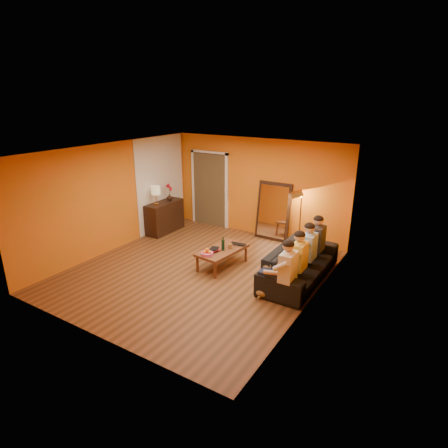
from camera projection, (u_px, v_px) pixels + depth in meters
The scene contains 27 objects.
room_shell at pixel (207, 210), 8.03m from camera, with size 5.00×5.50×2.60m.
white_accent at pixel (161, 184), 10.38m from camera, with size 0.02×1.90×2.58m, color white.
doorway_recess at pixel (212, 189), 10.84m from camera, with size 1.06×0.30×2.10m, color #3F2D19.
door_jamb_left at pixel (194, 187), 11.03m from camera, with size 0.08×0.06×2.20m, color white.
door_jamb_right at pixel (227, 192), 10.46m from camera, with size 0.08×0.06×2.20m, color white.
door_header at pixel (209, 152), 10.39m from camera, with size 1.22×0.06×0.08m, color white.
mirror_frame at pixel (273, 211), 9.75m from camera, with size 0.92×0.06×1.52m, color black.
mirror_glass at pixel (273, 212), 9.72m from camera, with size 0.78×0.02×1.36m, color white.
sideboard at pixel (165, 217), 10.38m from camera, with size 0.44×1.18×0.85m, color black.
table_lamp at pixel (156, 196), 9.92m from camera, with size 0.24×0.24×0.51m, color beige, non-canonical shape.
sofa at pixel (300, 263), 7.71m from camera, with size 0.93×2.37×0.69m, color black.
coffee_table at pixel (222, 258), 8.31m from camera, with size 0.62×1.22×0.42m, color brown, non-canonical shape.
floor_lamp at pixel (300, 221), 9.12m from camera, with size 0.30×0.24×1.44m, color #BE8237, non-canonical shape.
dog at pixel (266, 280), 7.10m from camera, with size 0.35×0.54×0.63m, color olive, non-canonical shape.
person_far_left at pixel (288, 272), 6.76m from camera, with size 0.70×0.44×1.22m, color silver, non-canonical shape.
person_mid_left at pixel (299, 261), 7.20m from camera, with size 0.70×0.44×1.22m, color #E0BD4A, non-canonical shape.
person_mid_right at pixel (309, 251), 7.64m from camera, with size 0.70×0.44×1.22m, color #9ABBEF, non-canonical shape.
person_far_right at pixel (317, 243), 8.08m from camera, with size 0.70×0.44×1.22m, color #2D2D31, non-canonical shape.
fruit_bowl at pixel (207, 252), 7.91m from camera, with size 0.26×0.26×0.16m, color #D64B88, non-canonical shape.
wine_bottle at pixel (223, 244), 8.13m from camera, with size 0.07×0.07×0.31m, color black.
tumbler at pixel (230, 246), 8.26m from camera, with size 0.11×0.11×0.10m, color #B27F3F.
laptop at pixel (237, 245), 8.43m from camera, with size 0.35×0.23×0.03m, color black.
book_lower at pixel (210, 250), 8.17m from camera, with size 0.16×0.22×0.02m, color black.
book_mid at pixel (211, 249), 8.17m from camera, with size 0.18×0.25×0.02m, color #B61429.
book_upper at pixel (210, 248), 8.15m from camera, with size 0.18×0.24×0.02m, color black.
vase at pixel (170, 197), 10.42m from camera, with size 0.17×0.17×0.17m, color black.
flowers at pixel (169, 188), 10.33m from camera, with size 0.17×0.17×0.48m, color #B61429, non-canonical shape.
Camera 1 is at (4.36, -5.98, 3.65)m, focal length 30.00 mm.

